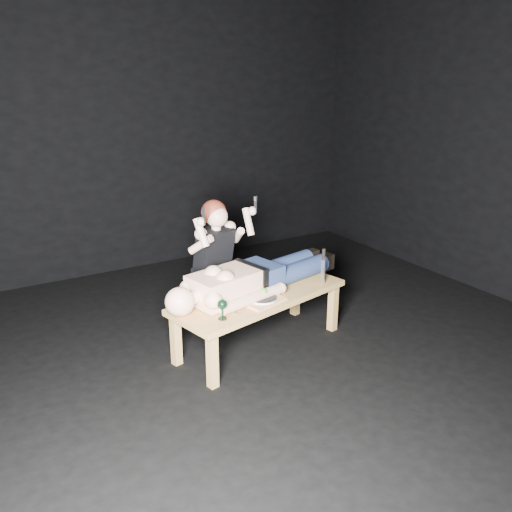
% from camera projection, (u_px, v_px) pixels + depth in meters
% --- Properties ---
extents(ground, '(5.00, 5.00, 0.00)m').
position_uv_depth(ground, '(276.00, 355.00, 4.26)').
color(ground, black).
rests_on(ground, ground).
extents(back_wall, '(5.00, 0.00, 5.00)m').
position_uv_depth(back_wall, '(149.00, 130.00, 5.80)').
color(back_wall, black).
rests_on(back_wall, ground).
extents(table, '(1.53, 0.83, 0.45)m').
position_uv_depth(table, '(259.00, 320.00, 4.33)').
color(table, tan).
rests_on(table, ground).
extents(lying_man, '(1.56, 0.75, 0.27)m').
position_uv_depth(lying_man, '(256.00, 273.00, 4.31)').
color(lying_man, '#FABE9D').
rests_on(lying_man, table).
extents(kneeling_woman, '(0.73, 0.79, 1.17)m').
position_uv_depth(kneeling_woman, '(209.00, 262.00, 4.56)').
color(kneeling_woman, black).
rests_on(kneeling_woman, ground).
extents(serving_tray, '(0.37, 0.31, 0.02)m').
position_uv_depth(serving_tray, '(262.00, 301.00, 4.11)').
color(serving_tray, tan).
rests_on(serving_tray, table).
extents(plate, '(0.26, 0.26, 0.02)m').
position_uv_depth(plate, '(262.00, 298.00, 4.11)').
color(plate, white).
rests_on(plate, serving_tray).
extents(apple, '(0.07, 0.07, 0.07)m').
position_uv_depth(apple, '(264.00, 292.00, 4.11)').
color(apple, '#2D941C').
rests_on(apple, plate).
extents(goblet, '(0.09, 0.09, 0.15)m').
position_uv_depth(goblet, '(222.00, 309.00, 3.81)').
color(goblet, black).
rests_on(goblet, table).
extents(fork_flat, '(0.05, 0.15, 0.01)m').
position_uv_depth(fork_flat, '(238.00, 314.00, 3.91)').
color(fork_flat, '#B2B2B7').
rests_on(fork_flat, table).
extents(knife_flat, '(0.03, 0.15, 0.01)m').
position_uv_depth(knife_flat, '(276.00, 298.00, 4.18)').
color(knife_flat, '#B2B2B7').
rests_on(knife_flat, table).
extents(spoon_flat, '(0.12, 0.12, 0.01)m').
position_uv_depth(spoon_flat, '(264.00, 298.00, 4.19)').
color(spoon_flat, '#B2B2B7').
rests_on(spoon_flat, table).
extents(carving_knife, '(0.05, 0.05, 0.30)m').
position_uv_depth(carving_knife, '(323.00, 266.00, 4.42)').
color(carving_knife, '#B2B2B7').
rests_on(carving_knife, table).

